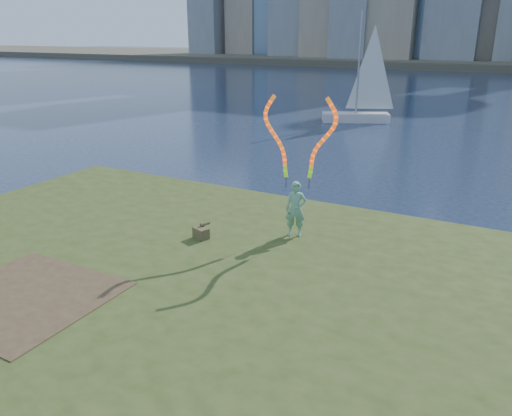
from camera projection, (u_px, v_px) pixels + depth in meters
The scene contains 7 objects.
ground at pixel (208, 289), 11.81m from camera, with size 320.00×320.00×0.00m, color #19253E.
grassy_knoll at pixel (143, 324), 9.79m from camera, with size 20.00×18.00×0.80m.
dirt_patch at pixel (24, 297), 9.86m from camera, with size 3.20×3.00×0.02m, color #47331E.
far_shore at pixel (495, 62), 90.64m from camera, with size 320.00×40.00×1.20m, color #474334.
woman_with_ribbons at pixel (297, 181), 12.39m from camera, with size 1.86×0.70×3.84m.
canvas_bag at pixel (201, 232), 12.63m from camera, with size 0.46×0.52×0.38m.
sailboat at pixel (360, 103), 33.43m from camera, with size 4.62×3.08×7.12m.
Camera 1 is at (5.95, -8.72, 5.75)m, focal length 35.00 mm.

